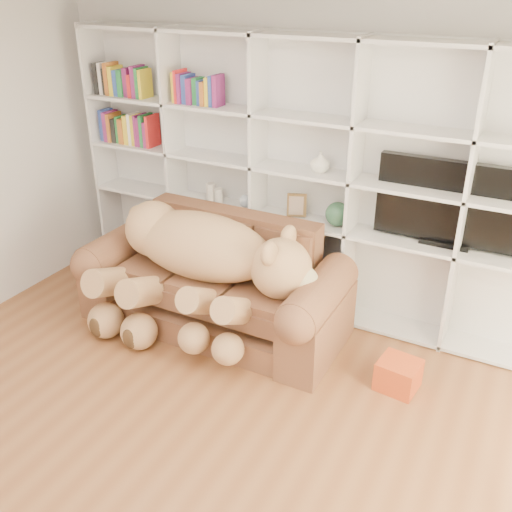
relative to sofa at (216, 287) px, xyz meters
The scene contains 15 objects.
floor 1.78m from the sofa, 72.57° to the right, with size 5.00×5.00×0.00m, color brown.
ceiling 2.92m from the sofa, 72.57° to the right, with size 5.00×5.00×0.00m, color white.
wall_back 1.40m from the sofa, 57.97° to the left, with size 5.00×0.02×2.70m, color silver.
bookshelf 1.21m from the sofa, 67.96° to the left, with size 4.43×0.35×2.40m.
sofa is the anchor object (origin of this frame).
teddy_bear 0.38m from the sofa, 105.81° to the right, with size 1.86×0.98×1.08m.
throw_pillow 0.68m from the sofa, 164.82° to the left, with size 0.38×0.12×0.38m, color #560E10.
gift_box 1.68m from the sofa, ahead, with size 0.29×0.27×0.23m, color #BA4118.
tv 2.04m from the sofa, 21.77° to the left, with size 1.15×0.18×0.68m.
picture_frame 1.00m from the sofa, 54.42° to the left, with size 0.17×0.03×0.21m, color #51391C.
green_vase 1.22m from the sofa, 37.47° to the left, with size 0.21×0.21×0.21m, color #2C573B.
figurine_tall 0.97m from the sofa, 123.51° to the left, with size 0.09×0.09×0.17m, color silver.
figurine_short 0.92m from the sofa, 117.85° to the left, with size 0.08×0.08×0.14m, color silver.
snow_globe 0.86m from the sofa, 94.87° to the left, with size 0.12×0.12×0.12m, color silver.
shelf_vase 1.39m from the sofa, 44.30° to the left, with size 0.17×0.17×0.17m, color white.
Camera 1 is at (1.78, -1.98, 2.80)m, focal length 40.00 mm.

